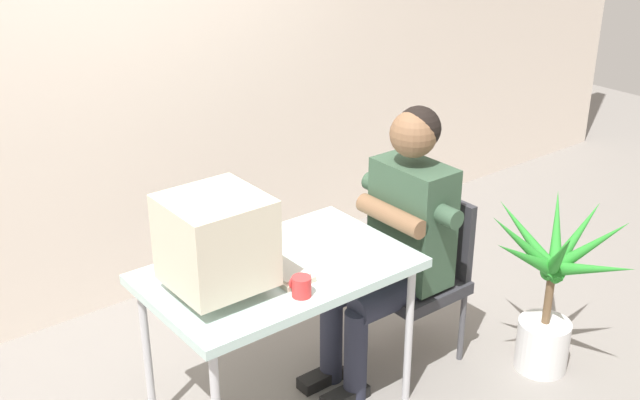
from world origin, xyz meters
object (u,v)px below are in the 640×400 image
person_seated (397,234)px  desk_mug (301,286)px  office_chair (422,270)px  desk (279,278)px  keyboard (270,263)px  crt_monitor (217,241)px  potted_plant (550,291)px

person_seated → desk_mug: size_ratio=14.88×
office_chair → desk_mug: (-0.90, -0.20, 0.32)m
desk_mug → office_chair: bearing=12.8°
desk_mug → desk: bearing=74.4°
keyboard → crt_monitor: bearing=-168.8°
desk → person_seated: size_ratio=0.85×
person_seated → keyboard: bearing=173.6°
keyboard → person_seated: person_seated is taller
office_chair → potted_plant: potted_plant is taller
desk → potted_plant: potted_plant is taller
office_chair → desk: bearing=176.7°
desk → desk_mug: (-0.07, -0.25, 0.10)m
person_seated → desk_mug: person_seated is taller
potted_plant → office_chair: bearing=128.8°
crt_monitor → keyboard: (0.29, 0.06, -0.22)m
person_seated → desk_mug: 0.75m
office_chair → desk_mug: office_chair is taller
keyboard → office_chair: office_chair is taller
desk → office_chair: bearing=-3.3°
person_seated → desk_mug: (-0.72, -0.20, 0.06)m
crt_monitor → office_chair: (1.14, -0.02, -0.51)m
crt_monitor → office_chair: 1.25m
desk → crt_monitor: crt_monitor is taller
person_seated → potted_plant: 0.80m
keyboard → office_chair: (0.85, -0.07, -0.29)m
person_seated → potted_plant: size_ratio=1.49×
office_chair → person_seated: person_seated is taller
crt_monitor → potted_plant: size_ratio=0.46×
keyboard → desk_mug: size_ratio=5.11×
keyboard → person_seated: bearing=-6.4°
potted_plant → keyboard: bearing=155.8°
crt_monitor → desk_mug: size_ratio=4.64×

